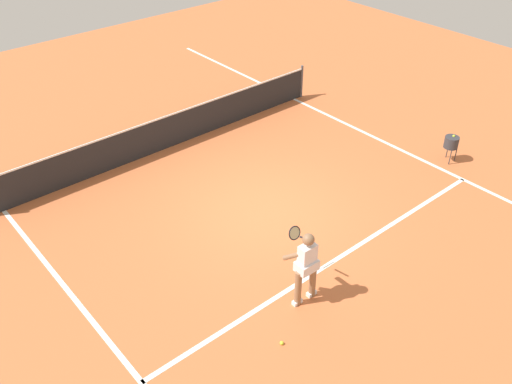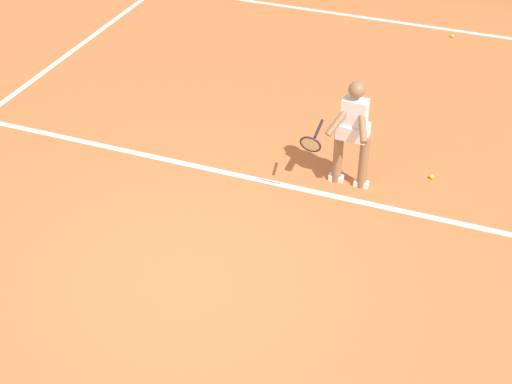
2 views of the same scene
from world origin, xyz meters
The scene contains 6 objects.
ground_plane centered at (0.00, 0.00, 0.00)m, with size 28.02×28.02×0.00m, color #C66638.
baseline_marking centered at (0.00, -8.28, 0.00)m, with size 10.13×0.10×0.01m, color white.
service_line_marking centered at (0.00, -2.18, 0.00)m, with size 9.13×0.10×0.01m, color white.
tennis_player centered at (-1.27, -2.52, 0.85)m, with size 0.79×0.92×1.55m.
tennis_ball_near centered at (-1.87, -7.94, 0.03)m, with size 0.07×0.07×0.07m, color #D1E533.
tennis_ball_mid centered at (-2.33, -3.06, 0.03)m, with size 0.07×0.07×0.07m, color #D1E533.
Camera 2 is at (-3.05, 5.66, 5.84)m, focal length 51.83 mm.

